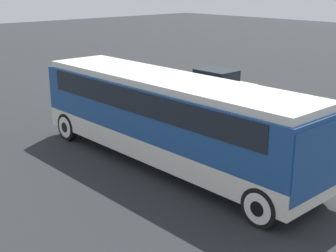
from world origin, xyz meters
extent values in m
plane|color=#26282B|center=(0.00, 0.00, 0.00)|extent=(120.00, 120.00, 0.00)
cube|color=silver|center=(0.00, 0.00, 0.81)|extent=(11.25, 2.56, 0.71)
cube|color=navy|center=(0.00, 0.00, 1.99)|extent=(11.25, 2.56, 1.65)
cube|color=black|center=(0.00, 0.00, 2.40)|extent=(9.90, 2.60, 0.74)
cube|color=silver|center=(0.00, 0.00, 2.93)|extent=(11.03, 2.35, 0.22)
cube|color=navy|center=(5.48, 0.00, 1.76)|extent=(0.36, 2.46, 1.89)
cylinder|color=black|center=(4.77, -1.17, 0.54)|extent=(1.07, 0.28, 1.07)
cylinder|color=silver|center=(4.77, -1.17, 0.54)|extent=(0.84, 0.30, 0.84)
cylinder|color=black|center=(4.77, -1.17, 0.54)|extent=(0.41, 0.32, 0.41)
cylinder|color=black|center=(4.77, 1.17, 0.54)|extent=(1.07, 0.28, 1.07)
cylinder|color=silver|center=(4.77, 1.17, 0.54)|extent=(0.84, 0.30, 0.84)
cylinder|color=black|center=(4.77, 1.17, 0.54)|extent=(0.41, 0.32, 0.41)
cylinder|color=black|center=(-4.61, -1.17, 0.54)|extent=(1.07, 0.28, 1.07)
cylinder|color=silver|center=(-4.61, -1.17, 0.54)|extent=(0.84, 0.30, 0.84)
cylinder|color=black|center=(-4.61, -1.17, 0.54)|extent=(0.41, 0.32, 0.41)
cylinder|color=black|center=(-4.61, 1.17, 0.54)|extent=(1.07, 0.28, 1.07)
cylinder|color=silver|center=(-4.61, 1.17, 0.54)|extent=(0.84, 0.30, 0.84)
cylinder|color=black|center=(-4.61, 1.17, 0.54)|extent=(0.41, 0.32, 0.41)
cube|color=navy|center=(-0.15, 6.65, 0.54)|extent=(4.08, 1.75, 0.60)
cube|color=black|center=(-0.31, 6.65, 1.11)|extent=(2.12, 1.58, 0.54)
cylinder|color=black|center=(1.44, 5.87, 0.32)|extent=(0.64, 0.22, 0.64)
cylinder|color=black|center=(1.44, 5.87, 0.32)|extent=(0.24, 0.26, 0.24)
cylinder|color=black|center=(1.44, 7.44, 0.32)|extent=(0.64, 0.22, 0.64)
cylinder|color=black|center=(1.44, 7.44, 0.32)|extent=(0.24, 0.26, 0.24)
cylinder|color=black|center=(-1.74, 5.87, 0.32)|extent=(0.64, 0.22, 0.64)
cylinder|color=black|center=(-1.74, 5.87, 0.32)|extent=(0.24, 0.26, 0.24)
cylinder|color=black|center=(-1.74, 7.44, 0.32)|extent=(0.64, 0.22, 0.64)
cylinder|color=black|center=(-1.74, 7.44, 0.32)|extent=(0.24, 0.26, 0.24)
cube|color=black|center=(-4.29, 4.86, 0.56)|extent=(4.68, 1.76, 0.59)
cube|color=black|center=(-4.47, 4.86, 1.08)|extent=(2.43, 1.59, 0.46)
cylinder|color=black|center=(-2.44, 4.07, 0.35)|extent=(0.70, 0.22, 0.70)
cylinder|color=black|center=(-2.44, 4.07, 0.35)|extent=(0.27, 0.26, 0.27)
cylinder|color=black|center=(-2.44, 5.66, 0.35)|extent=(0.70, 0.22, 0.70)
cylinder|color=black|center=(-2.44, 5.66, 0.35)|extent=(0.27, 0.26, 0.27)
cylinder|color=black|center=(-6.13, 4.07, 0.35)|extent=(0.70, 0.22, 0.70)
cylinder|color=black|center=(-6.13, 4.07, 0.35)|extent=(0.27, 0.26, 0.27)
cylinder|color=black|center=(-6.13, 5.66, 0.35)|extent=(0.70, 0.22, 0.70)
cylinder|color=black|center=(-6.13, 5.66, 0.35)|extent=(0.27, 0.26, 0.27)
cube|color=silver|center=(-5.49, 8.70, 0.58)|extent=(4.08, 1.71, 0.62)
cube|color=black|center=(-5.65, 8.70, 1.18)|extent=(2.12, 1.54, 0.59)
cylinder|color=black|center=(-3.94, 7.94, 0.35)|extent=(0.70, 0.22, 0.70)
cylinder|color=black|center=(-3.94, 7.94, 0.35)|extent=(0.27, 0.26, 0.27)
cylinder|color=black|center=(-3.94, 9.47, 0.35)|extent=(0.70, 0.22, 0.70)
cylinder|color=black|center=(-3.94, 9.47, 0.35)|extent=(0.27, 0.26, 0.27)
cylinder|color=black|center=(-7.03, 7.94, 0.35)|extent=(0.70, 0.22, 0.70)
cylinder|color=black|center=(-7.03, 7.94, 0.35)|extent=(0.27, 0.26, 0.27)
cylinder|color=black|center=(-7.03, 9.47, 0.35)|extent=(0.70, 0.22, 0.70)
cylinder|color=black|center=(-7.03, 9.47, 0.35)|extent=(0.27, 0.26, 0.27)
camera|label=1|loc=(11.11, -10.13, 5.99)|focal=50.00mm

